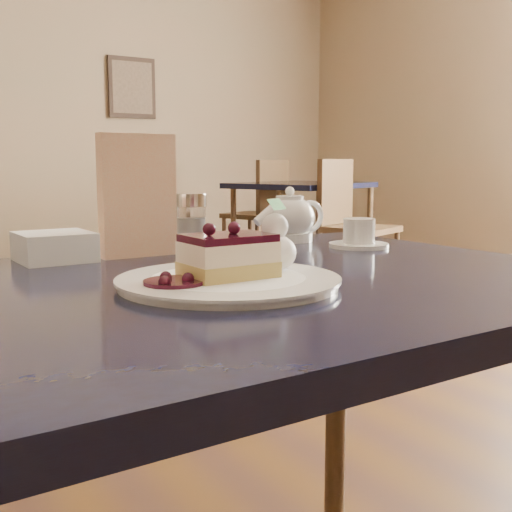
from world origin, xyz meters
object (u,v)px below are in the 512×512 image
dessert_plate (228,282)px  cheesecake_slice (228,256)px  main_table (211,334)px  tea_set (303,222)px  bg_table_far_right (300,270)px

dessert_plate → cheesecake_slice: (0.00, 0.00, 0.04)m
main_table → tea_set: tea_set is taller
dessert_plate → bg_table_far_right: bg_table_far_right is taller
cheesecake_slice → bg_table_far_right: (2.55, 3.32, -0.71)m
tea_set → dessert_plate: bearing=-137.7°
tea_set → bg_table_far_right: bearing=53.8°
main_table → bg_table_far_right: (2.55, 3.27, -0.59)m
dessert_plate → bg_table_far_right: 4.24m
main_table → bg_table_far_right: bearing=50.5°
main_table → dessert_plate: 0.10m
tea_set → cheesecake_slice: bearing=-137.7°
dessert_plate → cheesecake_slice: bearing=45.0°
cheesecake_slice → dessert_plate: bearing=-136.5°
main_table → tea_set: (0.38, 0.29, 0.12)m
main_table → bg_table_far_right: 4.19m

